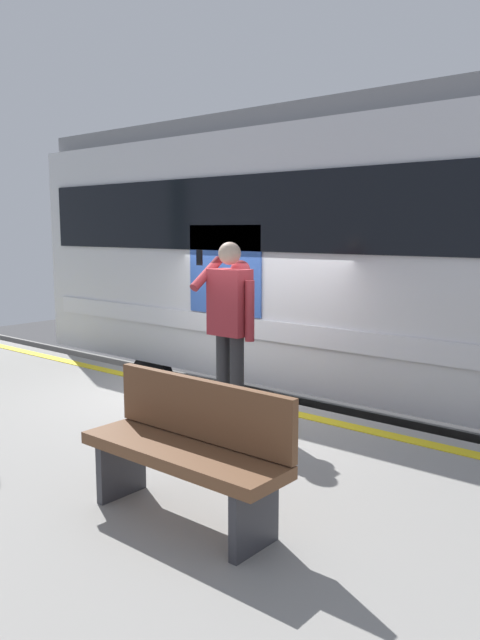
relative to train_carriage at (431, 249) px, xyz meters
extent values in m
plane|color=#3D3D3F|center=(1.45, 1.96, -2.58)|extent=(24.78, 24.78, 0.00)
cube|color=gray|center=(1.45, 4.05, -2.10)|extent=(16.52, 4.18, 0.96)
cube|color=yellow|center=(1.45, 2.26, -1.62)|extent=(16.19, 0.16, 0.01)
cube|color=slate|center=(1.45, 0.71, -2.50)|extent=(21.47, 0.08, 0.16)
cube|color=slate|center=(1.45, -0.72, -2.50)|extent=(21.47, 0.08, 0.16)
cube|color=silver|center=(0.00, -0.01, -0.10)|extent=(11.45, 3.04, 3.06)
cube|color=gray|center=(0.00, -0.01, 1.55)|extent=(11.22, 2.80, 0.24)
cube|color=black|center=(0.00, 1.53, 0.43)|extent=(10.88, 0.03, 0.90)
cube|color=silver|center=(0.00, 1.53, -0.95)|extent=(10.88, 0.03, 0.24)
cube|color=#3359B2|center=(2.00, 1.53, -0.26)|extent=(1.16, 0.02, 1.10)
cylinder|color=black|center=(3.72, 1.21, -2.00)|extent=(0.84, 0.12, 0.84)
cylinder|color=black|center=(3.72, -1.22, -2.00)|extent=(0.84, 0.12, 0.84)
cylinder|color=#262628|center=(0.75, 2.78, -1.20)|extent=(0.14, 0.14, 0.84)
cylinder|color=#262628|center=(0.93, 2.78, -1.20)|extent=(0.14, 0.14, 0.84)
cube|color=maroon|center=(0.84, 2.78, -0.46)|extent=(0.40, 0.24, 0.65)
sphere|color=maroon|center=(0.84, 2.62, -0.16)|extent=(0.20, 0.20, 0.20)
sphere|color=beige|center=(0.84, 2.78, 0.01)|extent=(0.22, 0.22, 0.22)
cylinder|color=maroon|center=(0.59, 2.78, -0.52)|extent=(0.09, 0.09, 0.58)
cylinder|color=maroon|center=(1.07, 2.86, -0.19)|extent=(0.09, 0.42, 0.33)
cube|color=black|center=(1.07, 2.96, -0.03)|extent=(0.07, 0.02, 0.15)
cube|color=#59331E|center=(0.37, 2.90, -1.49)|extent=(0.33, 0.18, 0.26)
torus|color=#59331E|center=(0.37, 2.90, -1.30)|extent=(0.30, 0.30, 0.02)
cube|color=brown|center=(-0.37, 4.65, -1.17)|extent=(1.49, 0.44, 0.08)
cube|color=brown|center=(-0.37, 4.46, -0.92)|extent=(1.49, 0.06, 0.40)
cube|color=#333338|center=(-0.96, 4.65, -1.40)|extent=(0.06, 0.40, 0.45)
cube|color=#333338|center=(0.23, 4.65, -1.40)|extent=(0.06, 0.40, 0.45)
camera|label=1|loc=(-3.08, 7.31, 0.25)|focal=34.89mm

